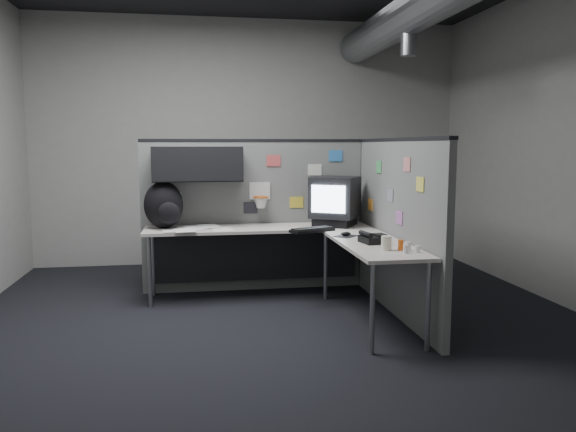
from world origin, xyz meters
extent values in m
cube|color=black|center=(0.00, 0.00, -0.01)|extent=(5.60, 5.60, 0.01)
cube|color=#9E9E99|center=(0.00, 2.80, 1.60)|extent=(5.60, 0.01, 3.20)
cube|color=#9E9E99|center=(0.00, -2.80, 1.60)|extent=(5.60, 0.01, 3.20)
cylinder|color=slate|center=(1.40, 0.80, 2.60)|extent=(0.16, 0.16, 0.30)
cube|color=slate|center=(-0.08, 1.30, 0.80)|extent=(2.43, 0.06, 1.60)
cube|color=black|center=(-0.08, 1.30, 1.61)|extent=(2.43, 0.07, 0.03)
cube|color=black|center=(1.10, 1.30, 0.80)|extent=(0.07, 0.07, 1.60)
cube|color=black|center=(-0.70, 1.10, 1.38)|extent=(0.90, 0.35, 0.35)
cube|color=black|center=(-0.70, 0.93, 1.38)|extent=(0.90, 0.02, 0.33)
cube|color=silver|center=(-0.05, 1.26, 1.08)|extent=(0.22, 0.02, 0.18)
torus|color=#D85914|center=(-0.05, 1.17, 1.02)|extent=(0.16, 0.16, 0.01)
cone|color=white|center=(-0.05, 1.17, 0.96)|extent=(0.14, 0.14, 0.11)
cube|color=silver|center=(-0.95, 1.26, 1.02)|extent=(0.15, 0.01, 0.12)
cube|color=#CC4C4C|center=(0.10, 1.26, 1.40)|extent=(0.15, 0.01, 0.12)
cube|color=gold|center=(0.35, 1.26, 0.95)|extent=(0.15, 0.01, 0.12)
cube|color=silver|center=(0.55, 1.26, 1.30)|extent=(0.15, 0.01, 0.12)
cube|color=#337FCC|center=(0.78, 1.26, 1.45)|extent=(0.15, 0.01, 0.12)
cube|color=#26262D|center=(-0.15, 1.26, 0.90)|extent=(0.15, 0.01, 0.12)
cube|color=slate|center=(1.10, 0.22, 0.80)|extent=(0.06, 2.23, 1.60)
cube|color=black|center=(1.10, 0.22, 1.61)|extent=(0.07, 2.23, 0.03)
cube|color=#4CB266|center=(1.06, 0.65, 1.35)|extent=(0.01, 0.15, 0.12)
cube|color=gray|center=(1.06, 0.30, 1.10)|extent=(0.01, 0.15, 0.12)
cube|color=#D87F7F|center=(1.06, -0.10, 1.40)|extent=(0.01, 0.15, 0.12)
cube|color=orange|center=(1.06, 0.90, 0.95)|extent=(0.01, 0.15, 0.12)
cube|color=#E5D84C|center=(1.06, -0.40, 1.25)|extent=(0.01, 0.15, 0.12)
cube|color=#B266B2|center=(1.06, 0.05, 0.92)|extent=(0.01, 0.15, 0.12)
cube|color=beige|center=(-0.10, 0.98, 0.71)|extent=(2.30, 0.56, 0.03)
cube|color=beige|center=(0.78, -0.07, 0.71)|extent=(0.56, 1.55, 0.03)
cube|color=black|center=(-0.10, 1.20, 0.40)|extent=(2.18, 0.02, 0.55)
cylinder|color=gray|center=(-1.18, 0.76, 0.35)|extent=(0.04, 0.04, 0.70)
cylinder|color=gray|center=(-1.18, 1.20, 0.35)|extent=(0.04, 0.04, 0.70)
cylinder|color=gray|center=(0.56, 0.76, 0.35)|extent=(0.04, 0.04, 0.70)
cylinder|color=gray|center=(0.56, -0.78, 0.35)|extent=(0.04, 0.04, 0.70)
cylinder|color=gray|center=(1.00, -0.78, 0.35)|extent=(0.04, 0.04, 0.70)
cube|color=black|center=(0.71, 0.98, 0.77)|extent=(0.54, 0.55, 0.08)
cube|color=black|center=(0.71, 0.98, 1.03)|extent=(0.61, 0.61, 0.42)
cube|color=white|center=(0.58, 0.77, 1.03)|extent=(0.31, 0.19, 0.28)
cube|color=black|center=(0.38, 0.59, 0.74)|extent=(0.47, 0.33, 0.03)
cube|color=black|center=(0.38, 0.59, 0.76)|extent=(0.43, 0.29, 0.01)
cube|color=black|center=(0.63, 0.26, 0.73)|extent=(0.25, 0.25, 0.01)
ellipsoid|color=black|center=(0.63, 0.26, 0.75)|extent=(0.10, 0.07, 0.04)
cube|color=black|center=(0.77, -0.12, 0.76)|extent=(0.23, 0.24, 0.06)
cylinder|color=black|center=(0.70, -0.12, 0.81)|extent=(0.07, 0.20, 0.04)
cube|color=black|center=(0.83, -0.12, 0.80)|extent=(0.11, 0.13, 0.02)
cylinder|color=silver|center=(0.93, -0.53, 0.77)|extent=(0.06, 0.06, 0.07)
cylinder|color=silver|center=(0.88, -0.60, 0.76)|extent=(0.05, 0.05, 0.06)
cylinder|color=silver|center=(0.98, -0.59, 0.76)|extent=(0.05, 0.05, 0.05)
cylinder|color=#D85914|center=(0.88, -0.49, 0.77)|extent=(0.05, 0.05, 0.09)
cylinder|color=silver|center=(0.77, -0.46, 0.79)|extent=(0.09, 0.09, 0.11)
cube|color=white|center=(-0.47, 0.89, 0.73)|extent=(0.25, 0.31, 0.00)
cube|color=white|center=(-0.73, 0.99, 0.73)|extent=(0.25, 0.32, 0.00)
cube|color=white|center=(-0.95, 0.86, 0.74)|extent=(0.25, 0.32, 0.00)
cube|color=white|center=(-0.60, 1.06, 0.74)|extent=(0.25, 0.31, 0.00)
cube|color=white|center=(-0.85, 0.80, 0.74)|extent=(0.25, 0.32, 0.00)
ellipsoid|color=black|center=(-1.05, 1.04, 0.97)|extent=(0.40, 0.29, 0.48)
ellipsoid|color=black|center=(-0.99, 0.89, 0.90)|extent=(0.22, 0.13, 0.21)
camera|label=1|loc=(-0.72, -4.69, 1.56)|focal=35.00mm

